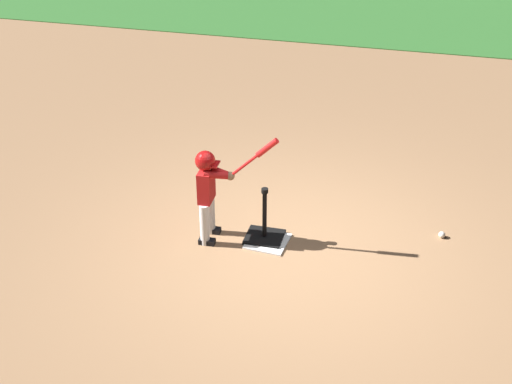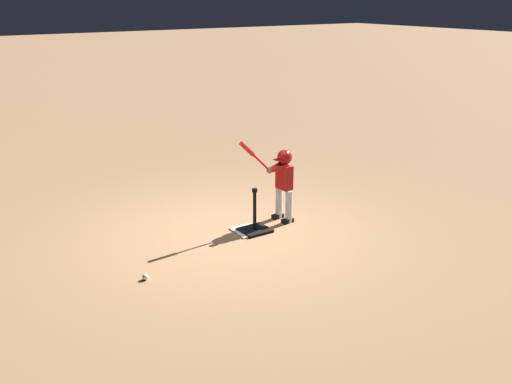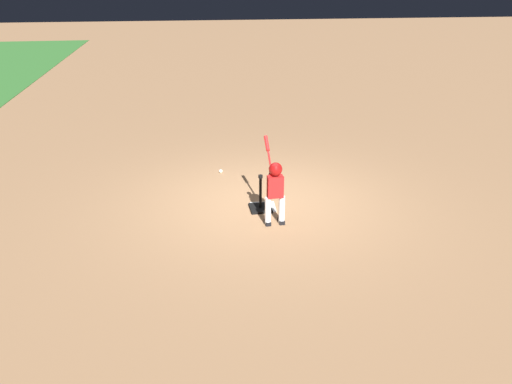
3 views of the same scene
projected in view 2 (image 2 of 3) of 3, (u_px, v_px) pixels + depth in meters
name	position (u px, v px, depth m)	size (l,w,h in m)	color
ground_plane	(230.00, 233.00, 8.44)	(90.00, 90.00, 0.00)	#99704C
home_plate	(250.00, 230.00, 8.52)	(0.44, 0.44, 0.02)	white
batting_tee	(255.00, 226.00, 8.48)	(0.41, 0.37, 0.65)	black
batter_child	(282.00, 176.00, 8.71)	(0.90, 0.34, 1.31)	silver
baseball	(145.00, 277.00, 7.07)	(0.07, 0.07, 0.07)	white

